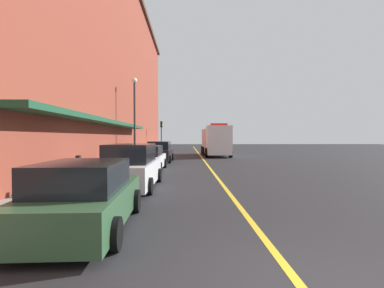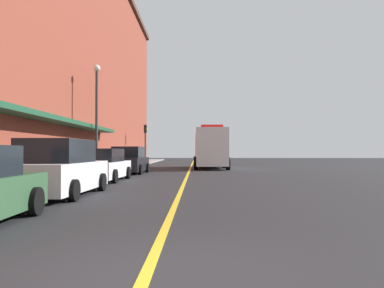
{
  "view_description": "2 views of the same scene",
  "coord_description": "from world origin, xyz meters",
  "views": [
    {
      "loc": [
        -1.62,
        -3.72,
        2.12
      ],
      "look_at": [
        -1.01,
        25.42,
        1.4
      ],
      "focal_mm": 26.76,
      "sensor_mm": 36.0,
      "label": 1
    },
    {
      "loc": [
        0.6,
        -4.26,
        1.44
      ],
      "look_at": [
        0.32,
        16.04,
        1.83
      ],
      "focal_mm": 35.87,
      "sensor_mm": 36.0,
      "label": 2
    }
  ],
  "objects": [
    {
      "name": "parked_car_2",
      "position": [
        -4.05,
        14.45,
        0.75
      ],
      "size": [
        2.16,
        4.85,
        1.57
      ],
      "rotation": [
        0.0,
        0.0,
        1.55
      ],
      "color": "silver",
      "rests_on": "ground"
    },
    {
      "name": "traffic_light_near",
      "position": [
        -5.29,
        38.96,
        3.16
      ],
      "size": [
        0.38,
        0.36,
        4.3
      ],
      "color": "#232326",
      "rests_on": "sidewalk_left"
    },
    {
      "name": "parking_meter_2",
      "position": [
        -5.35,
        11.95,
        1.06
      ],
      "size": [
        0.14,
        0.18,
        1.33
      ],
      "color": "#4C4C51",
      "rests_on": "sidewalk_left"
    },
    {
      "name": "brick_building_left",
      "position": [
        -12.1,
        24.0,
        9.83
      ],
      "size": [
        10.57,
        64.0,
        19.65
      ],
      "color": "brown",
      "rests_on": "ground"
    },
    {
      "name": "box_truck",
      "position": [
        1.69,
        28.5,
        1.67
      ],
      "size": [
        2.89,
        8.44,
        3.51
      ],
      "rotation": [
        0.0,
        0.0,
        -1.56
      ],
      "color": "silver",
      "rests_on": "ground"
    },
    {
      "name": "lane_center_stripe",
      "position": [
        0.0,
        25.0,
        0.0
      ],
      "size": [
        0.16,
        70.0,
        0.01
      ],
      "primitive_type": "cube",
      "color": "gold",
      "rests_on": "ground"
    },
    {
      "name": "sidewalk_left",
      "position": [
        -6.2,
        25.0,
        0.07
      ],
      "size": [
        2.4,
        70.0,
        0.15
      ],
      "primitive_type": "cube",
      "color": "gray",
      "rests_on": "ground"
    },
    {
      "name": "ground_plane",
      "position": [
        0.0,
        25.0,
        0.0
      ],
      "size": [
        112.0,
        112.0,
        0.0
      ],
      "primitive_type": "plane",
      "color": "#232326"
    },
    {
      "name": "parked_car_1",
      "position": [
        -3.88,
        8.15,
        0.85
      ],
      "size": [
        2.2,
        4.87,
        1.83
      ],
      "rotation": [
        0.0,
        0.0,
        1.55
      ],
      "color": "silver",
      "rests_on": "ground"
    },
    {
      "name": "parking_meter_1",
      "position": [
        -5.35,
        12.51,
        1.06
      ],
      "size": [
        0.14,
        0.18,
        1.33
      ],
      "color": "#4C4C51",
      "rests_on": "sidewalk_left"
    },
    {
      "name": "street_lamp_left",
      "position": [
        -5.95,
        20.49,
        4.4
      ],
      "size": [
        0.44,
        0.44,
        6.94
      ],
      "color": "#33383D",
      "rests_on": "sidewalk_left"
    },
    {
      "name": "parked_car_3",
      "position": [
        -3.85,
        20.68,
        0.82
      ],
      "size": [
        2.25,
        4.39,
        1.75
      ],
      "rotation": [
        0.0,
        0.0,
        1.54
      ],
      "color": "black",
      "rests_on": "ground"
    }
  ]
}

